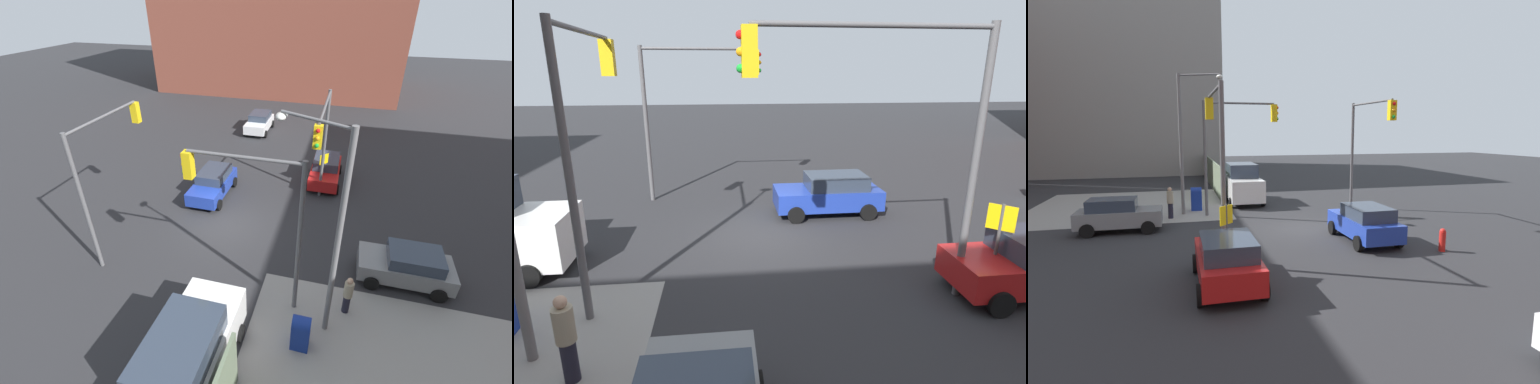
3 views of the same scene
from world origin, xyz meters
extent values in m
plane|color=#28282B|center=(0.00, 0.00, 0.00)|extent=(120.00, 120.00, 0.00)
cylinder|color=#59595B|center=(-4.50, 4.50, 3.25)|extent=(0.18, 0.18, 6.50)
cylinder|color=#59595B|center=(-1.89, 4.50, 6.38)|extent=(5.22, 0.12, 0.12)
cube|color=yellow|center=(0.72, 4.50, 5.85)|extent=(0.32, 0.36, 1.00)
sphere|color=red|center=(0.90, 4.50, 6.17)|extent=(0.18, 0.18, 0.18)
sphere|color=orange|center=(0.90, 4.50, 5.85)|extent=(0.18, 0.18, 0.18)
sphere|color=green|center=(0.90, 4.50, 5.53)|extent=(0.18, 0.18, 0.18)
cylinder|color=#59595B|center=(4.50, -4.50, 3.25)|extent=(0.18, 0.18, 6.50)
cylinder|color=#59595B|center=(2.19, -4.50, 6.38)|extent=(4.63, 0.12, 0.12)
cube|color=yellow|center=(-0.13, -4.50, 5.85)|extent=(0.32, 0.36, 1.00)
sphere|color=red|center=(-0.31, -4.50, 6.17)|extent=(0.18, 0.18, 0.18)
sphere|color=orange|center=(-0.31, -4.50, 5.85)|extent=(0.18, 0.18, 0.18)
sphere|color=green|center=(-0.31, -4.50, 5.53)|extent=(0.18, 0.18, 0.18)
cylinder|color=#59595B|center=(4.50, 4.50, 3.25)|extent=(0.18, 0.18, 6.50)
cylinder|color=#59595B|center=(4.50, 2.50, 6.38)|extent=(0.12, 4.01, 0.12)
cube|color=yellow|center=(4.50, 0.49, 5.85)|extent=(0.36, 0.32, 1.00)
sphere|color=red|center=(4.50, 0.31, 6.17)|extent=(0.18, 0.18, 0.18)
sphere|color=orange|center=(4.50, 0.31, 5.85)|extent=(0.18, 0.18, 0.18)
sphere|color=green|center=(4.50, 0.31, 5.53)|extent=(0.18, 0.18, 0.18)
cylinder|color=slate|center=(5.20, 5.80, 4.00)|extent=(0.20, 0.20, 8.00)
cylinder|color=slate|center=(4.69, 4.71, 7.90)|extent=(1.11, 2.22, 0.10)
ellipsoid|color=silver|center=(4.19, 3.62, 7.75)|extent=(0.56, 0.36, 0.24)
cylinder|color=#4C4C4C|center=(-5.40, 4.52, 1.20)|extent=(0.08, 0.08, 2.40)
cube|color=yellow|center=(-5.40, 4.52, 2.05)|extent=(0.48, 0.48, 0.64)
cube|color=navy|center=(6.20, 5.00, 0.57)|extent=(0.56, 0.64, 1.15)
cylinder|color=navy|center=(6.20, 5.00, 1.15)|extent=(0.56, 0.64, 0.56)
cylinder|color=red|center=(-5.00, -4.20, 0.40)|extent=(0.26, 0.26, 0.80)
sphere|color=red|center=(-5.00, -4.20, 0.82)|extent=(0.24, 0.24, 0.24)
cube|color=slate|center=(1.78, 8.81, 0.70)|extent=(1.80, 3.89, 0.75)
cube|color=#2D3847|center=(1.78, 9.12, 1.35)|extent=(1.58, 2.18, 0.55)
cylinder|color=black|center=(2.68, 7.49, 0.32)|extent=(0.22, 0.64, 0.64)
cylinder|color=black|center=(0.88, 7.49, 0.32)|extent=(0.22, 0.64, 0.64)
cylinder|color=black|center=(2.68, 10.13, 0.32)|extent=(0.22, 0.64, 0.64)
cylinder|color=black|center=(0.88, 10.13, 0.32)|extent=(0.22, 0.64, 0.64)
cube|color=white|center=(-14.22, -1.94, 0.70)|extent=(3.96, 1.80, 0.75)
cube|color=#2D3847|center=(-14.54, -1.94, 1.35)|extent=(2.22, 1.58, 0.55)
cylinder|color=black|center=(-12.87, -1.04, 0.32)|extent=(0.64, 0.22, 0.64)
cylinder|color=black|center=(-12.87, -2.84, 0.32)|extent=(0.64, 0.22, 0.64)
cylinder|color=black|center=(-15.57, -1.04, 0.32)|extent=(0.64, 0.22, 0.64)
cylinder|color=black|center=(-15.57, -2.84, 0.32)|extent=(0.64, 0.22, 0.64)
cube|color=#B21919|center=(-6.35, 4.64, 0.70)|extent=(4.12, 1.80, 0.75)
cube|color=#2D3847|center=(-6.68, 4.64, 1.35)|extent=(2.31, 1.58, 0.55)
cylinder|color=black|center=(-4.95, 5.54, 0.32)|extent=(0.64, 0.22, 0.64)
cylinder|color=black|center=(-4.95, 3.74, 0.32)|extent=(0.64, 0.22, 0.64)
cylinder|color=black|center=(-7.75, 5.54, 0.32)|extent=(0.64, 0.22, 0.64)
cylinder|color=black|center=(-7.75, 3.74, 0.32)|extent=(0.64, 0.22, 0.64)
cube|color=#1E389E|center=(-2.73, -1.83, 0.70)|extent=(4.13, 1.80, 0.75)
cube|color=#2D3847|center=(-3.06, -1.83, 1.35)|extent=(2.31, 1.58, 0.55)
cylinder|color=black|center=(-1.32, -0.93, 0.32)|extent=(0.64, 0.22, 0.64)
cylinder|color=black|center=(-1.32, -2.73, 0.32)|extent=(0.64, 0.22, 0.64)
cylinder|color=black|center=(-4.13, -0.93, 0.32)|extent=(0.64, 0.22, 0.64)
cylinder|color=black|center=(-4.13, -2.73, 0.32)|extent=(0.64, 0.22, 0.64)
cube|color=white|center=(8.35, 1.80, 1.02)|extent=(5.40, 2.10, 1.40)
cube|color=#2D3847|center=(8.78, 1.80, 2.17)|extent=(3.02, 1.85, 0.90)
cylinder|color=black|center=(6.51, 0.75, 0.32)|extent=(0.64, 0.22, 0.64)
cylinder|color=black|center=(6.51, 2.85, 0.32)|extent=(0.64, 0.22, 0.64)
cylinder|color=#9E937A|center=(4.20, 6.50, 1.19)|extent=(0.36, 0.36, 0.68)
sphere|color=tan|center=(4.20, 6.50, 1.64)|extent=(0.23, 0.23, 0.23)
cylinder|color=#1E1E2D|center=(4.20, 6.50, 0.43)|extent=(0.28, 0.28, 0.85)
camera|label=1|loc=(14.10, 5.55, 11.07)|focal=24.00mm
camera|label=2|loc=(1.30, 12.94, 5.46)|focal=28.00mm
camera|label=3|loc=(-18.45, 6.01, 4.80)|focal=28.00mm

